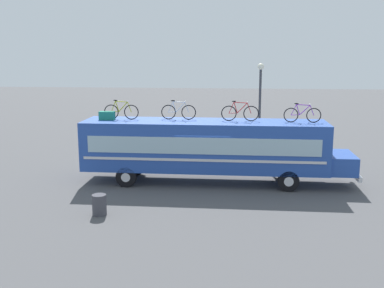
{
  "coord_description": "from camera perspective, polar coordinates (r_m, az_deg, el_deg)",
  "views": [
    {
      "loc": [
        1.47,
        -21.35,
        6.13
      ],
      "look_at": [
        -0.58,
        0.0,
        1.87
      ],
      "focal_mm": 43.06,
      "sensor_mm": 36.0,
      "label": 1
    }
  ],
  "objects": [
    {
      "name": "street_lamp",
      "position": [
        26.61,
        8.41,
        5.46
      ],
      "size": [
        0.37,
        0.37,
        5.55
      ],
      "color": "#38383D",
      "rests_on": "ground"
    },
    {
      "name": "rooftop_bicycle_3",
      "position": [
        21.72,
        5.95,
        3.88
      ],
      "size": [
        1.76,
        0.44,
        0.96
      ],
      "color": "black",
      "rests_on": "bus"
    },
    {
      "name": "bus",
      "position": [
        21.83,
        2.11,
        -0.26
      ],
      "size": [
        12.81,
        2.52,
        2.98
      ],
      "color": "#23479E",
      "rests_on": "ground"
    },
    {
      "name": "rooftop_bicycle_1",
      "position": [
        22.41,
        -8.76,
        4.03
      ],
      "size": [
        1.69,
        0.44,
        0.95
      ],
      "color": "black",
      "rests_on": "bus"
    },
    {
      "name": "luggage_bag_1",
      "position": [
        22.43,
        -10.49,
        3.48
      ],
      "size": [
        0.73,
        0.34,
        0.4
      ],
      "primitive_type": "cube",
      "color": "#1E7F66",
      "rests_on": "bus"
    },
    {
      "name": "ground_plane",
      "position": [
        22.27,
        1.49,
        -4.76
      ],
      "size": [
        120.0,
        120.0,
        0.0
      ],
      "primitive_type": "plane",
      "color": "#4C4C4F"
    },
    {
      "name": "rooftop_bicycle_2",
      "position": [
        22.12,
        -1.69,
        4.05
      ],
      "size": [
        1.68,
        0.44,
        0.94
      ],
      "color": "black",
      "rests_on": "bus"
    },
    {
      "name": "trash_bin",
      "position": [
        18.16,
        -11.41,
        -7.39
      ],
      "size": [
        0.55,
        0.55,
        0.8
      ],
      "primitive_type": "cylinder",
      "color": "#3F3F47",
      "rests_on": "ground"
    },
    {
      "name": "rooftop_bicycle_4",
      "position": [
        21.75,
        13.5,
        3.59
      ],
      "size": [
        1.71,
        0.44,
        0.9
      ],
      "color": "black",
      "rests_on": "bus"
    }
  ]
}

